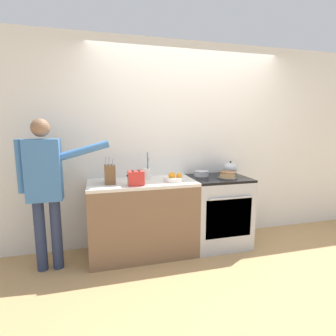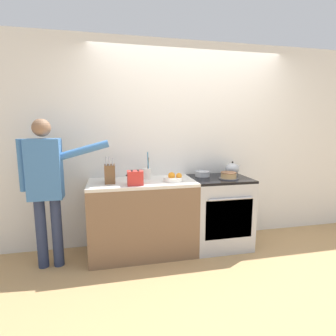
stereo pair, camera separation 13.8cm
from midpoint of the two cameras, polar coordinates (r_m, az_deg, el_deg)
ground_plane at (r=3.29m, az=6.53°, el=-18.81°), size 16.00×16.00×0.00m
wall_back at (r=3.51m, az=3.10°, el=5.26°), size 8.00×0.04×2.60m
counter_cabinet at (r=3.22m, az=-6.80°, el=-10.70°), size 1.25×0.62×0.89m
stove_range at (r=3.48m, az=9.64°, el=-9.21°), size 0.72×0.65×0.89m
layer_cake at (r=3.31m, az=11.67°, el=-1.55°), size 0.24×0.24×0.08m
tea_kettle at (r=3.59m, az=12.37°, el=-0.11°), size 0.22×0.18×0.18m
mixing_bowl at (r=3.41m, az=6.12°, el=-1.18°), size 0.20×0.20×0.07m
knife_block at (r=3.03m, az=-13.83°, el=-1.29°), size 0.12×0.17×0.30m
utensil_crock at (r=3.20m, az=-5.99°, el=-1.21°), size 0.10×0.10×0.33m
fruit_bowl at (r=3.06m, az=-0.07°, el=-2.26°), size 0.23×0.23×0.11m
toaster at (r=2.89m, az=-8.36°, el=-2.20°), size 0.19×0.13×0.16m
person_baker at (r=3.02m, az=-26.33°, el=-2.82°), size 0.92×0.20×1.61m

